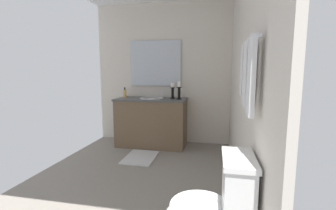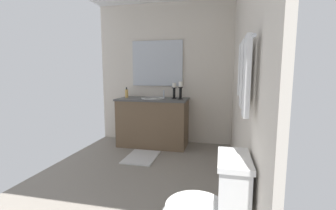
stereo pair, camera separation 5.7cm
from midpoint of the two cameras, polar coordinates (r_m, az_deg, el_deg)
The scene contains 14 objects.
floor at distance 2.93m, azimuth -7.93°, elevation -17.43°, with size 3.20×2.41×0.02m, color gray.
wall_back at distance 2.49m, azimuth 18.72°, elevation 7.15°, with size 3.20×0.04×2.45m, color silver.
wall_left at distance 4.18m, azimuth -0.43°, elevation 7.65°, with size 0.04×2.41×2.45m, color silver.
vanity_cabinet at distance 3.99m, azimuth -3.27°, elevation -4.18°, with size 0.58×1.19×0.82m.
sink_basin at distance 3.93m, azimuth -3.30°, elevation 1.08°, with size 0.40×0.40×0.24m.
mirror at distance 4.17m, azimuth -2.30°, elevation 10.21°, with size 0.02×0.92×0.79m, color silver.
candle_holder_tall at distance 3.79m, azimuth 3.55°, elevation 3.74°, with size 0.09×0.09×0.29m.
candle_holder_short at distance 3.89m, azimuth 1.95°, elevation 3.65°, with size 0.09×0.09×0.26m.
soap_bottle at distance 4.11m, azimuth -9.78°, elevation 2.86°, with size 0.06×0.06×0.18m.
towel_bar at distance 1.63m, azimuth 20.04°, elevation 14.17°, with size 0.02×0.02×0.64m, color silver.
towel_near_vanity at distance 1.83m, azimuth 18.39°, elevation 8.16°, with size 0.14×0.03×0.38m, color white.
towel_center at distance 1.61m, azimuth 19.08°, elevation 7.24°, with size 0.18×0.03×0.43m, color white.
towel_near_corner at distance 1.40m, azimuth 19.99°, elevation 6.61°, with size 0.14×0.03×0.46m, color white.
bath_mat at distance 3.52m, azimuth -6.10°, elevation -12.63°, with size 0.60×0.44×0.02m, color silver.
Camera 2 is at (2.47, 0.99, 1.24)m, focal length 24.71 mm.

